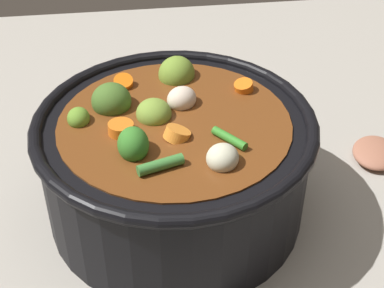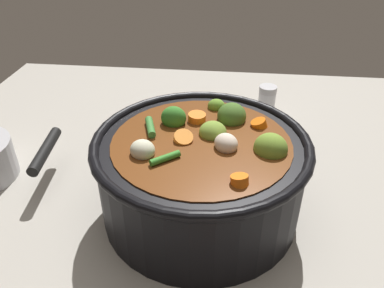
% 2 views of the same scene
% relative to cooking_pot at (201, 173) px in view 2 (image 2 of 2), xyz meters
% --- Properties ---
extents(ground_plane, '(1.10, 1.10, 0.00)m').
position_rel_cooking_pot_xyz_m(ground_plane, '(-0.00, 0.00, -0.07)').
color(ground_plane, '#9E998E').
extents(cooking_pot, '(0.30, 0.30, 0.15)m').
position_rel_cooking_pot_xyz_m(cooking_pot, '(0.00, 0.00, 0.00)').
color(cooking_pot, black).
rests_on(cooking_pot, ground_plane).
extents(salt_shaker, '(0.04, 0.04, 0.07)m').
position_rel_cooking_pot_xyz_m(salt_shaker, '(0.30, -0.11, -0.03)').
color(salt_shaker, silver).
rests_on(salt_shaker, ground_plane).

